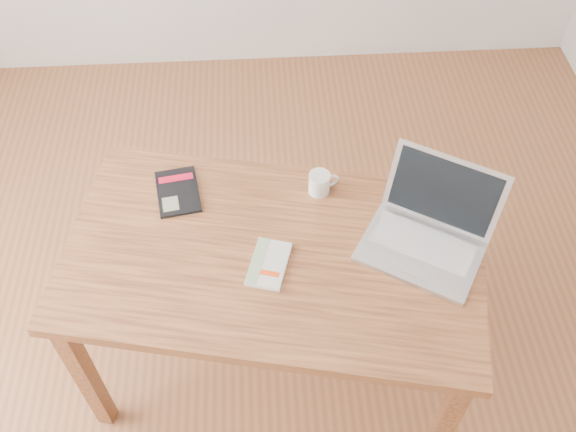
{
  "coord_description": "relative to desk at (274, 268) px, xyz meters",
  "views": [
    {
      "loc": [
        0.15,
        -1.14,
        2.37
      ],
      "look_at": [
        0.23,
        0.09,
        0.85
      ],
      "focal_mm": 40.0,
      "sensor_mm": 36.0,
      "label": 1
    }
  ],
  "objects": [
    {
      "name": "white_guidebook",
      "position": [
        -0.02,
        -0.05,
        0.1
      ],
      "size": [
        0.15,
        0.2,
        0.02
      ],
      "rotation": [
        0.0,
        0.0,
        -0.29
      ],
      "color": "silver",
      "rests_on": "desk"
    },
    {
      "name": "room",
      "position": [
        -0.25,
        -0.03,
        0.69
      ],
      "size": [
        4.04,
        4.04,
        2.7
      ],
      "color": "brown",
      "rests_on": "ground"
    },
    {
      "name": "black_guidebook",
      "position": [
        -0.31,
        0.26,
        0.09
      ],
      "size": [
        0.17,
        0.22,
        0.01
      ],
      "rotation": [
        0.0,
        0.0,
        0.16
      ],
      "color": "black",
      "rests_on": "desk"
    },
    {
      "name": "desk",
      "position": [
        0.0,
        0.0,
        0.0
      ],
      "size": [
        1.43,
        1.0,
        0.75
      ],
      "rotation": [
        0.0,
        0.0,
        -0.21
      ],
      "color": "brown",
      "rests_on": "ground"
    },
    {
      "name": "coffee_mug",
      "position": [
        0.17,
        0.24,
        0.13
      ],
      "size": [
        0.1,
        0.07,
        0.08
      ],
      "rotation": [
        0.0,
        0.0,
        0.23
      ],
      "color": "white",
      "rests_on": "desk"
    },
    {
      "name": "laptop",
      "position": [
        0.48,
        0.02,
        0.14
      ],
      "size": [
        0.48,
        0.47,
        0.25
      ],
      "rotation": [
        0.0,
        0.0,
        -0.54
      ],
      "color": "silver",
      "rests_on": "desk"
    }
  ]
}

